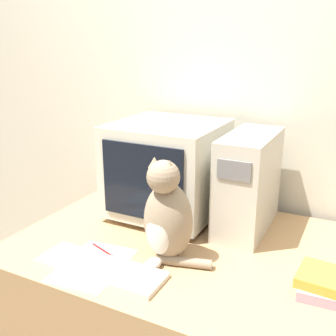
{
  "coord_description": "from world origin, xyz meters",
  "views": [
    {
      "loc": [
        0.56,
        -0.8,
        1.5
      ],
      "look_at": [
        -0.11,
        0.51,
        1.03
      ],
      "focal_mm": 42.0,
      "sensor_mm": 36.0,
      "label": 1
    }
  ],
  "objects_px": {
    "cat": "(167,217)",
    "pen": "(104,251)",
    "keyboard": "(100,268)",
    "book_stack": "(321,282)",
    "computer_tower": "(248,182)",
    "crt_monitor": "(167,168)"
  },
  "relations": [
    {
      "from": "cat",
      "to": "pen",
      "type": "distance_m",
      "value": 0.29
    },
    {
      "from": "pen",
      "to": "keyboard",
      "type": "bearing_deg",
      "value": -60.56
    },
    {
      "from": "keyboard",
      "to": "book_stack",
      "type": "height_order",
      "value": "book_stack"
    },
    {
      "from": "computer_tower",
      "to": "cat",
      "type": "distance_m",
      "value": 0.42
    },
    {
      "from": "keyboard",
      "to": "book_stack",
      "type": "distance_m",
      "value": 0.72
    },
    {
      "from": "crt_monitor",
      "to": "computer_tower",
      "type": "xyz_separation_m",
      "value": [
        0.36,
        0.03,
        -0.02
      ]
    },
    {
      "from": "computer_tower",
      "to": "cat",
      "type": "relative_size",
      "value": 1.09
    },
    {
      "from": "crt_monitor",
      "to": "cat",
      "type": "xyz_separation_m",
      "value": [
        0.18,
        -0.35,
        -0.05
      ]
    },
    {
      "from": "book_stack",
      "to": "computer_tower",
      "type": "bearing_deg",
      "value": 135.17
    },
    {
      "from": "computer_tower",
      "to": "cat",
      "type": "bearing_deg",
      "value": -115.23
    },
    {
      "from": "crt_monitor",
      "to": "book_stack",
      "type": "bearing_deg",
      "value": -23.9
    },
    {
      "from": "book_stack",
      "to": "pen",
      "type": "relative_size",
      "value": 1.23
    },
    {
      "from": "computer_tower",
      "to": "pen",
      "type": "relative_size",
      "value": 2.91
    },
    {
      "from": "keyboard",
      "to": "crt_monitor",
      "type": "bearing_deg",
      "value": 91.01
    },
    {
      "from": "keyboard",
      "to": "pen",
      "type": "relative_size",
      "value": 3.25
    },
    {
      "from": "book_stack",
      "to": "crt_monitor",
      "type": "bearing_deg",
      "value": 156.1
    },
    {
      "from": "computer_tower",
      "to": "cat",
      "type": "xyz_separation_m",
      "value": [
        -0.18,
        -0.38,
        -0.04
      ]
    },
    {
      "from": "cat",
      "to": "pen",
      "type": "relative_size",
      "value": 2.67
    },
    {
      "from": "computer_tower",
      "to": "pen",
      "type": "bearing_deg",
      "value": -132.39
    },
    {
      "from": "pen",
      "to": "computer_tower",
      "type": "bearing_deg",
      "value": 47.61
    },
    {
      "from": "crt_monitor",
      "to": "book_stack",
      "type": "height_order",
      "value": "crt_monitor"
    },
    {
      "from": "crt_monitor",
      "to": "cat",
      "type": "relative_size",
      "value": 1.18
    }
  ]
}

